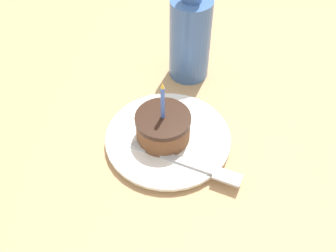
# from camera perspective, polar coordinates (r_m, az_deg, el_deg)

# --- Properties ---
(ground_plane) EXTENTS (2.40, 2.40, 0.04)m
(ground_plane) POSITION_cam_1_polar(r_m,az_deg,el_deg) (0.70, -1.56, -4.72)
(ground_plane) COLOR tan
(ground_plane) RESTS_ON ground
(plate) EXTENTS (0.22, 0.22, 0.02)m
(plate) POSITION_cam_1_polar(r_m,az_deg,el_deg) (0.69, 0.00, -1.80)
(plate) COLOR white
(plate) RESTS_ON ground_plane
(cake_slice) EXTENTS (0.09, 0.09, 0.12)m
(cake_slice) POSITION_cam_1_polar(r_m,az_deg,el_deg) (0.66, -0.72, -0.11)
(cake_slice) COLOR brown
(cake_slice) RESTS_ON plate
(fork) EXTENTS (0.14, 0.16, 0.00)m
(fork) POSITION_cam_1_polar(r_m,az_deg,el_deg) (0.64, 3.54, -5.63)
(fork) COLOR #B2B2B7
(fork) RESTS_ON plate
(bottle) EXTENTS (0.08, 0.08, 0.23)m
(bottle) POSITION_cam_1_polar(r_m,az_deg,el_deg) (0.77, 3.23, 12.95)
(bottle) COLOR #3F66A5
(bottle) RESTS_ON ground_plane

